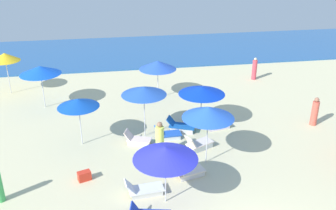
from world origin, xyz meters
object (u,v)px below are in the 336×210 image
(umbrella_2, at_px, (165,153))
(umbrella_4, at_px, (5,57))
(umbrella_5, at_px, (158,65))
(lounge_chair_7_1, at_px, (167,134))
(beachgoer_3, at_px, (254,69))
(umbrella_3, at_px, (202,90))
(lounge_chair_6_0, at_px, (198,144))
(umbrella_0, at_px, (40,70))
(umbrella_8, at_px, (78,103))
(lounge_chair_3_0, at_px, (215,124))
(lounge_chair_6_1, at_px, (188,171))
(lounge_chair_3_1, at_px, (180,126))
(umbrella_7, at_px, (144,91))
(lounge_chair_7_0, at_px, (137,139))
(cooler_box_0, at_px, (84,176))
(umbrella_6, at_px, (208,112))
(beachgoer_0, at_px, (160,140))
(beachgoer_1, at_px, (315,112))
(lounge_chair_2_0, at_px, (143,189))

(umbrella_2, height_order, umbrella_4, umbrella_4)
(umbrella_5, bearing_deg, lounge_chair_7_1, -93.58)
(umbrella_4, relative_size, beachgoer_3, 1.69)
(umbrella_3, xyz_separation_m, beachgoer_3, (5.65, 6.57, -1.31))
(lounge_chair_6_0, xyz_separation_m, beachgoer_3, (6.39, 8.99, 0.45))
(umbrella_0, bearing_deg, umbrella_4, 132.86)
(lounge_chair_7_1, xyz_separation_m, umbrella_8, (-4.22, 0.17, 1.97))
(lounge_chair_3_0, height_order, lounge_chair_6_1, lounge_chair_6_1)
(lounge_chair_3_1, height_order, umbrella_7, umbrella_7)
(lounge_chair_7_0, relative_size, beachgoer_3, 0.88)
(umbrella_7, bearing_deg, lounge_chair_6_0, -37.13)
(lounge_chair_6_0, xyz_separation_m, cooler_box_0, (-5.32, -1.68, -0.10))
(umbrella_4, relative_size, lounge_chair_6_1, 1.85)
(umbrella_5, relative_size, lounge_chair_7_1, 1.82)
(umbrella_2, xyz_separation_m, umbrella_3, (2.92, 6.05, -0.10))
(umbrella_6, distance_m, beachgoer_0, 2.79)
(umbrella_5, relative_size, cooler_box_0, 4.62)
(beachgoer_0, bearing_deg, umbrella_2, 83.70)
(umbrella_3, relative_size, beachgoer_1, 1.53)
(lounge_chair_3_1, bearing_deg, umbrella_0, 83.06)
(umbrella_0, relative_size, umbrella_4, 0.95)
(lounge_chair_3_0, bearing_deg, lounge_chair_2_0, 128.40)
(umbrella_6, xyz_separation_m, lounge_chair_7_0, (-2.94, 2.18, -2.25))
(umbrella_7, bearing_deg, lounge_chair_7_1, -25.51)
(umbrella_3, xyz_separation_m, umbrella_8, (-6.28, -0.96, 0.16))
(umbrella_6, bearing_deg, lounge_chair_2_0, -148.59)
(lounge_chair_2_0, relative_size, umbrella_6, 0.57)
(umbrella_0, relative_size, umbrella_2, 1.07)
(umbrella_0, height_order, lounge_chair_2_0, umbrella_0)
(umbrella_6, bearing_deg, lounge_chair_3_0, 66.68)
(umbrella_0, relative_size, cooler_box_0, 4.85)
(umbrella_6, distance_m, beachgoer_3, 12.09)
(umbrella_6, xyz_separation_m, cooler_box_0, (-5.41, -0.51, -2.30))
(umbrella_6, height_order, lounge_chair_7_0, umbrella_6)
(umbrella_2, height_order, lounge_chair_6_0, umbrella_2)
(lounge_chair_7_1, bearing_deg, lounge_chair_2_0, 156.45)
(lounge_chair_3_0, relative_size, cooler_box_0, 2.91)
(lounge_chair_6_1, bearing_deg, beachgoer_0, 10.13)
(lounge_chair_6_1, bearing_deg, lounge_chair_3_1, -21.86)
(lounge_chair_2_0, xyz_separation_m, beachgoer_0, (1.10, 2.86, 0.54))
(umbrella_6, bearing_deg, umbrella_5, 97.69)
(umbrella_0, height_order, lounge_chair_6_0, umbrella_0)
(umbrella_6, bearing_deg, umbrella_2, -132.74)
(beachgoer_0, bearing_deg, beachgoer_1, -170.55)
(umbrella_2, height_order, cooler_box_0, umbrella_2)
(umbrella_6, distance_m, lounge_chair_7_1, 3.61)
(lounge_chair_3_1, relative_size, umbrella_8, 0.68)
(beachgoer_0, height_order, beachgoer_1, beachgoer_0)
(lounge_chair_7_1, distance_m, beachgoer_1, 8.18)
(umbrella_4, distance_m, umbrella_5, 9.79)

